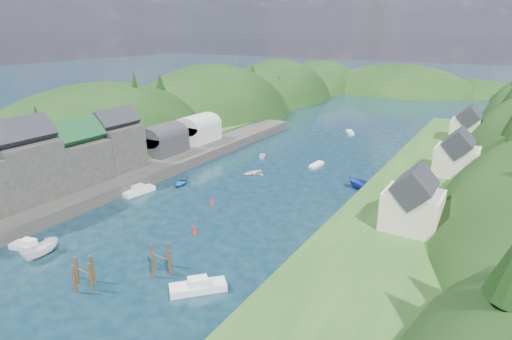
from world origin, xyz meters
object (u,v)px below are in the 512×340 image
Objects in this scene: piling_cluster_far at (161,261)px; channel_buoy_near at (195,230)px; channel_buoy_far at (212,201)px; piling_cluster_near at (84,276)px.

piling_cluster_far is 10.33m from channel_buoy_near.
piling_cluster_far is at bearing -70.11° from channel_buoy_far.
channel_buoy_far is at bearing 112.89° from channel_buoy_near.
channel_buoy_near is 1.00× the size of channel_buoy_far.
piling_cluster_near is at bearing -97.03° from channel_buoy_near.
piling_cluster_far is (5.03, 6.70, -0.07)m from piling_cluster_near.
piling_cluster_near is 3.55× the size of channel_buoy_far.
piling_cluster_near is 1.04× the size of piling_cluster_far.
piling_cluster_near is 26.20m from channel_buoy_far.
piling_cluster_far reaches higher than channel_buoy_far.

